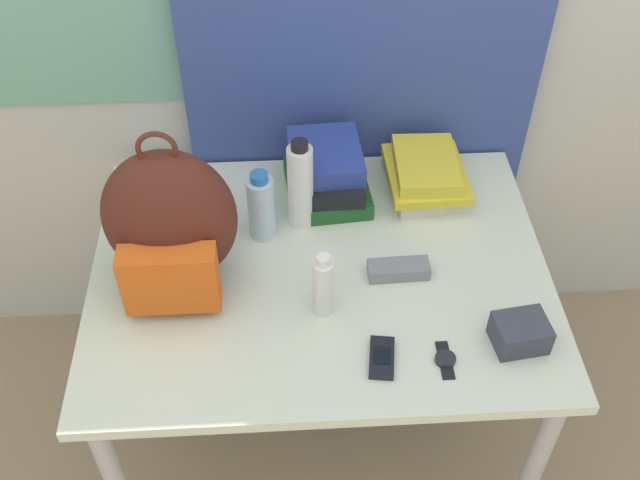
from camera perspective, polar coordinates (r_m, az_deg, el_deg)
desk at (r=1.92m, az=0.00°, el=-3.87°), size 1.13×0.86×0.72m
backpack at (r=1.75m, az=-11.35°, el=1.21°), size 0.31×0.25×0.43m
book_stack_left at (r=2.01m, az=0.59°, el=5.12°), size 0.23×0.26×0.15m
book_stack_center at (r=2.06m, az=7.98°, el=4.99°), size 0.22×0.27×0.11m
water_bottle at (r=1.89m, az=-4.51°, el=2.56°), size 0.07×0.07×0.20m
sports_bottle at (r=1.89m, az=-1.50°, el=4.17°), size 0.07×0.07×0.26m
sunscreen_bottle at (r=1.71m, az=0.13°, el=-3.51°), size 0.05×0.05×0.18m
cell_phone at (r=1.68m, az=4.73°, el=-8.93°), size 0.07×0.12×0.02m
sunglasses_case at (r=1.84m, az=6.01°, el=-2.26°), size 0.15×0.06×0.04m
camera_pouch at (r=1.74m, az=15.01°, el=-6.85°), size 0.13×0.11×0.07m
wristwatch at (r=1.70m, az=9.52°, el=-8.96°), size 0.05×0.10×0.01m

